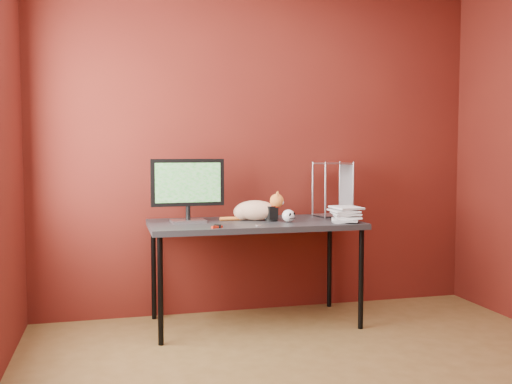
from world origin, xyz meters
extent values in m
cube|color=#4E130E|center=(0.00, 1.75, 1.30)|extent=(3.50, 0.02, 2.60)
cube|color=black|center=(-0.15, 1.37, 0.73)|extent=(1.50, 0.70, 0.04)
cylinder|color=black|center=(-0.85, 1.07, 0.35)|extent=(0.04, 0.04, 0.71)
cylinder|color=black|center=(0.55, 1.07, 0.35)|extent=(0.04, 0.04, 0.71)
cylinder|color=black|center=(-0.85, 1.67, 0.35)|extent=(0.04, 0.04, 0.71)
cylinder|color=black|center=(0.55, 1.67, 0.35)|extent=(0.04, 0.04, 0.71)
cube|color=#B3B2B8|center=(-0.62, 1.43, 0.76)|extent=(0.25, 0.18, 0.02)
cylinder|color=black|center=(-0.62, 1.43, 0.82)|extent=(0.03, 0.03, 0.10)
cube|color=black|center=(-0.62, 1.43, 1.03)|extent=(0.52, 0.06, 0.33)
cube|color=#124513|center=(-0.62, 1.43, 1.03)|extent=(0.46, 0.03, 0.28)
ellipsoid|color=#BF6228|center=(-0.12, 1.43, 0.82)|extent=(0.35, 0.28, 0.15)
ellipsoid|color=#BF6228|center=(-0.21, 1.47, 0.81)|extent=(0.19, 0.19, 0.12)
sphere|color=white|center=(-0.04, 1.39, 0.80)|extent=(0.10, 0.10, 0.10)
sphere|color=orange|center=(0.02, 1.37, 0.90)|extent=(0.10, 0.10, 0.10)
cone|color=orange|center=(0.01, 1.34, 0.95)|extent=(0.03, 0.03, 0.04)
cone|color=orange|center=(0.03, 1.39, 0.95)|extent=(0.03, 0.03, 0.04)
cylinder|color=#B1250B|center=(0.00, 1.37, 0.86)|extent=(0.07, 0.07, 0.01)
cylinder|color=orange|center=(-0.30, 1.46, 0.76)|extent=(0.17, 0.03, 0.03)
ellipsoid|color=white|center=(0.08, 1.27, 0.80)|extent=(0.09, 0.09, 0.09)
ellipsoid|color=black|center=(0.06, 1.23, 0.81)|extent=(0.02, 0.02, 0.03)
ellipsoid|color=black|center=(0.09, 1.23, 0.81)|extent=(0.02, 0.02, 0.03)
cube|color=black|center=(0.08, 1.23, 0.78)|extent=(0.05, 0.02, 0.00)
cylinder|color=black|center=(-0.03, 1.36, 0.76)|extent=(0.10, 0.10, 0.01)
cube|color=black|center=(-0.03, 1.36, 0.81)|extent=(0.10, 0.09, 0.10)
imported|color=beige|center=(0.40, 1.23, 0.87)|extent=(0.26, 0.29, 0.24)
imported|color=beige|center=(0.40, 1.23, 1.11)|extent=(0.24, 0.28, 0.24)
imported|color=beige|center=(0.40, 1.23, 1.36)|extent=(0.22, 0.27, 0.24)
imported|color=beige|center=(0.40, 1.23, 1.60)|extent=(0.19, 0.25, 0.24)
imported|color=beige|center=(0.40, 1.23, 1.85)|extent=(0.19, 0.25, 0.24)
cylinder|color=#B3B2B8|center=(0.40, 1.44, 0.96)|extent=(0.01, 0.01, 0.42)
cylinder|color=#B3B2B8|center=(0.64, 1.44, 0.96)|extent=(0.01, 0.01, 0.42)
cylinder|color=#B3B2B8|center=(0.40, 1.64, 0.96)|extent=(0.01, 0.01, 0.42)
cylinder|color=#B3B2B8|center=(0.64, 1.64, 0.96)|extent=(0.01, 0.01, 0.42)
cube|color=#B3B2B8|center=(0.52, 1.54, 0.76)|extent=(0.27, 0.23, 0.01)
cube|color=#B3B2B8|center=(0.52, 1.54, 1.16)|extent=(0.27, 0.23, 0.01)
cube|color=#A81D0C|center=(-0.48, 1.08, 0.76)|extent=(0.08, 0.05, 0.02)
cube|color=black|center=(-0.47, 1.09, 0.76)|extent=(0.05, 0.04, 0.02)
cylinder|color=#B3B2B8|center=(-0.18, 1.13, 0.75)|extent=(0.05, 0.05, 0.00)
camera|label=1|loc=(-1.14, -2.58, 1.25)|focal=40.00mm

